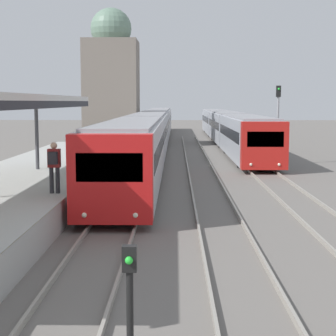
{
  "coord_description": "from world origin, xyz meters",
  "views": [
    {
      "loc": [
        1.97,
        -1.56,
        3.93
      ],
      "look_at": [
        1.69,
        17.85,
        1.64
      ],
      "focal_mm": 60.0,
      "sensor_mm": 36.0,
      "label": 1
    }
  ],
  "objects_px": {
    "person_on_platform": "(54,163)",
    "signal_post_near": "(130,300)",
    "train_near": "(153,127)",
    "signal_mast_far": "(278,115)",
    "train_far": "(227,126)"
  },
  "relations": [
    {
      "from": "signal_post_near",
      "to": "person_on_platform",
      "type": "bearing_deg",
      "value": 107.45
    },
    {
      "from": "train_near",
      "to": "signal_mast_far",
      "type": "bearing_deg",
      "value": -58.85
    },
    {
      "from": "train_near",
      "to": "signal_mast_far",
      "type": "relative_size",
      "value": 13.14
    },
    {
      "from": "person_on_platform",
      "to": "signal_post_near",
      "type": "distance_m",
      "value": 11.08
    },
    {
      "from": "train_near",
      "to": "train_far",
      "type": "xyz_separation_m",
      "value": [
        6.78,
        4.1,
        -0.06
      ]
    },
    {
      "from": "signal_post_near",
      "to": "train_far",
      "type": "bearing_deg",
      "value": 83.19
    },
    {
      "from": "train_far",
      "to": "signal_post_near",
      "type": "distance_m",
      "value": 45.84
    },
    {
      "from": "person_on_platform",
      "to": "train_far",
      "type": "bearing_deg",
      "value": 75.95
    },
    {
      "from": "signal_post_near",
      "to": "signal_mast_far",
      "type": "distance_m",
      "value": 28.59
    },
    {
      "from": "train_near",
      "to": "signal_post_near",
      "type": "xyz_separation_m",
      "value": [
        1.34,
        -41.41,
        -0.49
      ]
    },
    {
      "from": "train_near",
      "to": "signal_post_near",
      "type": "height_order",
      "value": "train_near"
    },
    {
      "from": "person_on_platform",
      "to": "train_near",
      "type": "bearing_deg",
      "value": 86.34
    },
    {
      "from": "person_on_platform",
      "to": "signal_post_near",
      "type": "bearing_deg",
      "value": -72.55
    },
    {
      "from": "person_on_platform",
      "to": "train_near",
      "type": "xyz_separation_m",
      "value": [
        1.97,
        30.86,
        -0.24
      ]
    },
    {
      "from": "person_on_platform",
      "to": "signal_mast_far",
      "type": "relative_size",
      "value": 0.34
    }
  ]
}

